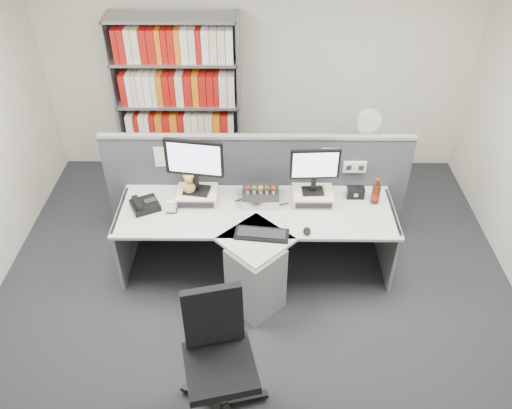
{
  "coord_description": "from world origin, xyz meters",
  "views": [
    {
      "loc": [
        0.03,
        -2.96,
        3.72
      ],
      "look_at": [
        0.0,
        0.65,
        0.92
      ],
      "focal_mm": 36.25,
      "sensor_mm": 36.0,
      "label": 1
    }
  ],
  "objects_px": {
    "desk_phone": "(144,205)",
    "filing_cabinet": "(361,173)",
    "monitor_left": "(194,162)",
    "desktop_pc": "(261,196)",
    "desk": "(256,247)",
    "monitor_right": "(315,167)",
    "speaker": "(355,192)",
    "cola_bottle": "(376,194)",
    "keyboard": "(262,234)",
    "shelving_unit": "(180,105)",
    "mouse": "(307,231)",
    "desk_fan": "(368,124)",
    "desk_calendar": "(171,207)",
    "office_chair": "(218,353)"
  },
  "relations": [
    {
      "from": "speaker",
      "to": "cola_bottle",
      "type": "distance_m",
      "value": 0.2
    },
    {
      "from": "monitor_right",
      "to": "shelving_unit",
      "type": "height_order",
      "value": "shelving_unit"
    },
    {
      "from": "keyboard",
      "to": "mouse",
      "type": "distance_m",
      "value": 0.4
    },
    {
      "from": "desk_calendar",
      "to": "desk",
      "type": "bearing_deg",
      "value": -14.0
    },
    {
      "from": "speaker",
      "to": "desk_phone",
      "type": "bearing_deg",
      "value": -174.43
    },
    {
      "from": "office_chair",
      "to": "filing_cabinet",
      "type": "bearing_deg",
      "value": 61.12
    },
    {
      "from": "desk",
      "to": "filing_cabinet",
      "type": "bearing_deg",
      "value": 49.39
    },
    {
      "from": "speaker",
      "to": "shelving_unit",
      "type": "bearing_deg",
      "value": 142.76
    },
    {
      "from": "cola_bottle",
      "to": "keyboard",
      "type": "bearing_deg",
      "value": -155.52
    },
    {
      "from": "desk",
      "to": "speaker",
      "type": "distance_m",
      "value": 1.1
    },
    {
      "from": "office_chair",
      "to": "desk",
      "type": "bearing_deg",
      "value": 78.09
    },
    {
      "from": "desktop_pc",
      "to": "office_chair",
      "type": "relative_size",
      "value": 0.33
    },
    {
      "from": "speaker",
      "to": "filing_cabinet",
      "type": "relative_size",
      "value": 0.24
    },
    {
      "from": "desk",
      "to": "shelving_unit",
      "type": "height_order",
      "value": "shelving_unit"
    },
    {
      "from": "monitor_left",
      "to": "desk_fan",
      "type": "distance_m",
      "value": 2.04
    },
    {
      "from": "desk_calendar",
      "to": "shelving_unit",
      "type": "bearing_deg",
      "value": 93.9
    },
    {
      "from": "keyboard",
      "to": "office_chair",
      "type": "height_order",
      "value": "office_chair"
    },
    {
      "from": "monitor_left",
      "to": "desktop_pc",
      "type": "distance_m",
      "value": 0.72
    },
    {
      "from": "monitor_right",
      "to": "cola_bottle",
      "type": "distance_m",
      "value": 0.65
    },
    {
      "from": "speaker",
      "to": "monitor_left",
      "type": "bearing_deg",
      "value": -177.82
    },
    {
      "from": "desk",
      "to": "desktop_pc",
      "type": "distance_m",
      "value": 0.5
    },
    {
      "from": "monitor_right",
      "to": "office_chair",
      "type": "distance_m",
      "value": 1.9
    },
    {
      "from": "shelving_unit",
      "to": "filing_cabinet",
      "type": "relative_size",
      "value": 2.86
    },
    {
      "from": "mouse",
      "to": "cola_bottle",
      "type": "bearing_deg",
      "value": 33.75
    },
    {
      "from": "desk",
      "to": "monitor_right",
      "type": "height_order",
      "value": "monitor_right"
    },
    {
      "from": "mouse",
      "to": "speaker",
      "type": "bearing_deg",
      "value": 46.89
    },
    {
      "from": "speaker",
      "to": "cola_bottle",
      "type": "height_order",
      "value": "cola_bottle"
    },
    {
      "from": "monitor_right",
      "to": "speaker",
      "type": "relative_size",
      "value": 2.79
    },
    {
      "from": "keyboard",
      "to": "cola_bottle",
      "type": "height_order",
      "value": "cola_bottle"
    },
    {
      "from": "monitor_left",
      "to": "desktop_pc",
      "type": "height_order",
      "value": "monitor_left"
    },
    {
      "from": "desk_phone",
      "to": "cola_bottle",
      "type": "distance_m",
      "value": 2.18
    },
    {
      "from": "speaker",
      "to": "monitor_right",
      "type": "bearing_deg",
      "value": -172.07
    },
    {
      "from": "monitor_right",
      "to": "speaker",
      "type": "xyz_separation_m",
      "value": [
        0.42,
        0.06,
        -0.32
      ]
    },
    {
      "from": "speaker",
      "to": "office_chair",
      "type": "distance_m",
      "value": 2.1
    },
    {
      "from": "desk_phone",
      "to": "filing_cabinet",
      "type": "bearing_deg",
      "value": 27.16
    },
    {
      "from": "desk_phone",
      "to": "speaker",
      "type": "height_order",
      "value": "speaker"
    },
    {
      "from": "desktop_pc",
      "to": "cola_bottle",
      "type": "relative_size",
      "value": 1.3
    },
    {
      "from": "desk",
      "to": "cola_bottle",
      "type": "height_order",
      "value": "cola_bottle"
    },
    {
      "from": "mouse",
      "to": "cola_bottle",
      "type": "distance_m",
      "value": 0.82
    },
    {
      "from": "desk_phone",
      "to": "desk_fan",
      "type": "height_order",
      "value": "desk_fan"
    },
    {
      "from": "desk_phone",
      "to": "monitor_left",
      "type": "bearing_deg",
      "value": 15.86
    },
    {
      "from": "cola_bottle",
      "to": "mouse",
      "type": "bearing_deg",
      "value": -146.25
    },
    {
      "from": "monitor_left",
      "to": "desk_fan",
      "type": "height_order",
      "value": "monitor_left"
    },
    {
      "from": "speaker",
      "to": "desk",
      "type": "bearing_deg",
      "value": -155.11
    },
    {
      "from": "desktop_pc",
      "to": "desk_calendar",
      "type": "xyz_separation_m",
      "value": [
        -0.83,
        -0.19,
        0.0
      ]
    },
    {
      "from": "speaker",
      "to": "desk_fan",
      "type": "xyz_separation_m",
      "value": [
        0.25,
        0.96,
        0.22
      ]
    },
    {
      "from": "desk_phone",
      "to": "filing_cabinet",
      "type": "distance_m",
      "value": 2.56
    },
    {
      "from": "monitor_left",
      "to": "shelving_unit",
      "type": "bearing_deg",
      "value": 102.89
    },
    {
      "from": "desk_calendar",
      "to": "filing_cabinet",
      "type": "bearing_deg",
      "value": 31.2
    },
    {
      "from": "shelving_unit",
      "to": "filing_cabinet",
      "type": "distance_m",
      "value": 2.24
    }
  ]
}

